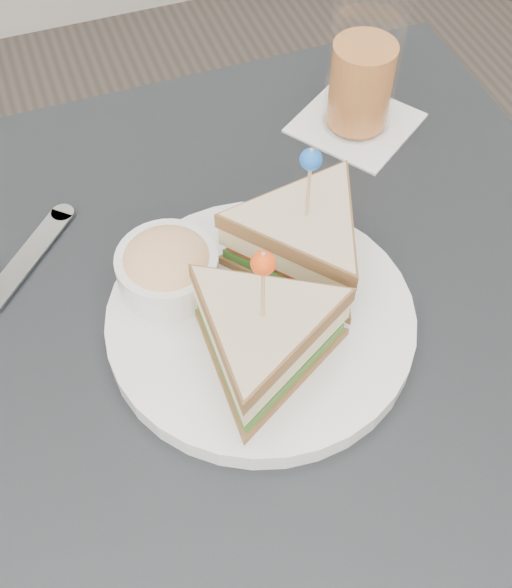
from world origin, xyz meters
name	(u,v)px	position (x,y,z in m)	size (l,w,h in m)	color
ground_plane	(253,570)	(0.00, 0.00, 0.00)	(3.50, 3.50, 0.00)	#3F3833
table	(250,377)	(0.00, 0.00, 0.67)	(0.80, 0.80, 0.75)	black
plate_meal	(267,293)	(0.02, 0.01, 0.80)	(0.32, 0.31, 0.17)	white
drink_set	(362,74)	(0.22, 0.24, 0.82)	(0.18, 0.18, 0.16)	white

